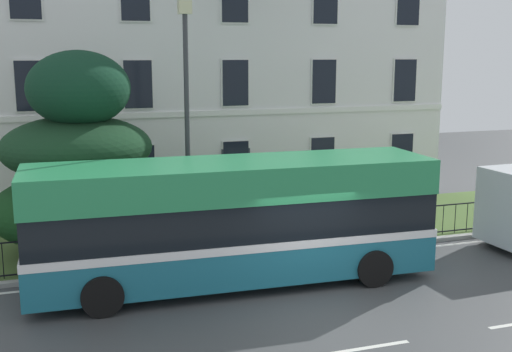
{
  "coord_description": "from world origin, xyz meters",
  "views": [
    {
      "loc": [
        -5.75,
        -12.31,
        5.81
      ],
      "look_at": [
        -0.05,
        5.02,
        2.27
      ],
      "focal_mm": 44.38,
      "sensor_mm": 36.0,
      "label": 1
    }
  ],
  "objects_px": {
    "single_decker_bus": "(234,220)",
    "litter_bin": "(106,242)",
    "evergreen_tree": "(78,168)",
    "georgian_townhouse": "(201,47)",
    "street_lamp_post": "(187,113)"
  },
  "relations": [
    {
      "from": "evergreen_tree",
      "to": "litter_bin",
      "type": "relative_size",
      "value": 5.15
    },
    {
      "from": "single_decker_bus",
      "to": "street_lamp_post",
      "type": "distance_m",
      "value": 3.65
    },
    {
      "from": "georgian_townhouse",
      "to": "street_lamp_post",
      "type": "height_order",
      "value": "georgian_townhouse"
    },
    {
      "from": "georgian_townhouse",
      "to": "street_lamp_post",
      "type": "relative_size",
      "value": 2.54
    },
    {
      "from": "evergreen_tree",
      "to": "litter_bin",
      "type": "bearing_deg",
      "value": -66.85
    },
    {
      "from": "litter_bin",
      "to": "evergreen_tree",
      "type": "bearing_deg",
      "value": 113.15
    },
    {
      "from": "single_decker_bus",
      "to": "litter_bin",
      "type": "height_order",
      "value": "single_decker_bus"
    },
    {
      "from": "georgian_townhouse",
      "to": "single_decker_bus",
      "type": "relative_size",
      "value": 1.76
    },
    {
      "from": "georgian_townhouse",
      "to": "single_decker_bus",
      "type": "bearing_deg",
      "value": -100.02
    },
    {
      "from": "georgian_townhouse",
      "to": "street_lamp_post",
      "type": "xyz_separation_m",
      "value": [
        -2.9,
        -10.35,
        -1.95
      ]
    },
    {
      "from": "street_lamp_post",
      "to": "litter_bin",
      "type": "height_order",
      "value": "street_lamp_post"
    },
    {
      "from": "street_lamp_post",
      "to": "litter_bin",
      "type": "bearing_deg",
      "value": -175.43
    },
    {
      "from": "litter_bin",
      "to": "street_lamp_post",
      "type": "bearing_deg",
      "value": 4.57
    },
    {
      "from": "evergreen_tree",
      "to": "georgian_townhouse",
      "type": "bearing_deg",
      "value": 57.37
    },
    {
      "from": "evergreen_tree",
      "to": "street_lamp_post",
      "type": "bearing_deg",
      "value": -21.87
    }
  ]
}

